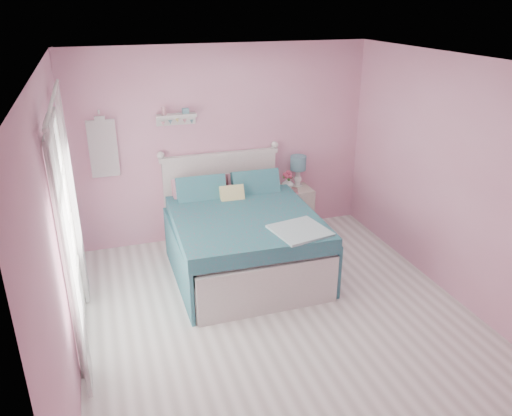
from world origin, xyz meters
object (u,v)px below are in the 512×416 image
bed (241,238)px  teacup (294,191)px  vase (288,183)px  nightstand (294,209)px  table_lamp (298,165)px

bed → teacup: 1.18m
vase → bed: bearing=-138.5°
bed → vase: 1.27m
nightstand → bed: bearing=-142.0°
bed → teacup: (0.95, 0.64, 0.27)m
teacup → bed: bearing=-146.0°
vase → table_lamp: bearing=24.1°
nightstand → table_lamp: size_ratio=1.46×
table_lamp → teacup: table_lamp is taller
nightstand → table_lamp: 0.64m
nightstand → vase: 0.42m
nightstand → table_lamp: table_lamp is taller
bed → table_lamp: (1.10, 0.90, 0.54)m
table_lamp → teacup: size_ratio=4.73×
bed → nightstand: bed is taller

